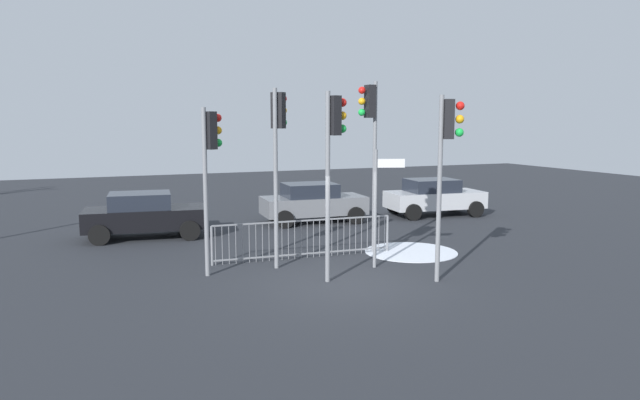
# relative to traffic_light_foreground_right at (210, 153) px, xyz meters

# --- Properties ---
(ground_plane) EXTENTS (60.00, 60.00, 0.00)m
(ground_plane) POSITION_rel_traffic_light_foreground_right_xyz_m (2.71, -1.92, -2.99)
(ground_plane) COLOR #26282D
(traffic_light_foreground_right) EXTENTS (0.53, 0.40, 4.08)m
(traffic_light_foreground_right) POSITION_rel_traffic_light_foreground_right_xyz_m (0.00, 0.00, 0.00)
(traffic_light_foreground_right) COLOR slate
(traffic_light_foreground_right) RESTS_ON ground
(traffic_light_rear_right) EXTENTS (0.53, 0.40, 4.35)m
(traffic_light_rear_right) POSITION_rel_traffic_light_foreground_right_xyz_m (4.91, -2.69, 0.19)
(traffic_light_rear_right) COLOR slate
(traffic_light_rear_right) RESTS_ON ground
(traffic_light_foreground_left) EXTENTS (0.47, 0.46, 4.57)m
(traffic_light_foreground_left) POSITION_rel_traffic_light_foreground_right_xyz_m (1.77, 0.10, 0.35)
(traffic_light_foreground_left) COLOR slate
(traffic_light_foreground_left) RESTS_ON ground
(traffic_light_rear_left) EXTENTS (0.57, 0.32, 4.85)m
(traffic_light_rear_left) POSITION_rel_traffic_light_foreground_right_xyz_m (4.64, 0.62, 0.55)
(traffic_light_rear_left) COLOR slate
(traffic_light_rear_left) RESTS_ON ground
(traffic_light_mid_right) EXTENTS (0.56, 0.36, 4.43)m
(traffic_light_mid_right) POSITION_rel_traffic_light_foreground_right_xyz_m (2.52, -1.63, 0.25)
(traffic_light_mid_right) COLOR slate
(traffic_light_mid_right) RESTS_ON ground
(direction_sign_post) EXTENTS (0.76, 0.29, 3.05)m
(direction_sign_post) POSITION_rel_traffic_light_foreground_right_xyz_m (4.09, -0.90, -1.29)
(direction_sign_post) COLOR slate
(direction_sign_post) RESTS_ON ground
(pedestrian_guard_railing) EXTENTS (5.13, 0.32, 1.07)m
(pedestrian_guard_railing) POSITION_rel_traffic_light_foreground_right_xyz_m (2.71, 0.76, -2.44)
(pedestrian_guard_railing) COLOR slate
(pedestrian_guard_railing) RESTS_ON ground
(car_black_trailing) EXTENTS (3.96, 2.27, 1.47)m
(car_black_trailing) POSITION_rel_traffic_light_foreground_right_xyz_m (-1.08, 5.39, -2.23)
(car_black_trailing) COLOR black
(car_black_trailing) RESTS_ON ground
(car_silver_far) EXTENTS (3.95, 2.24, 1.47)m
(car_silver_far) POSITION_rel_traffic_light_foreground_right_xyz_m (10.12, 5.65, -2.23)
(car_silver_far) COLOR #B2B5BA
(car_silver_far) RESTS_ON ground
(car_grey_near) EXTENTS (3.91, 2.14, 1.47)m
(car_grey_near) POSITION_rel_traffic_light_foreground_right_xyz_m (5.04, 6.01, -2.23)
(car_grey_near) COLOR slate
(car_grey_near) RESTS_ON ground
(snow_patch_kerb) EXTENTS (2.66, 2.66, 0.01)m
(snow_patch_kerb) POSITION_rel_traffic_light_foreground_right_xyz_m (5.83, 0.28, -2.99)
(snow_patch_kerb) COLOR silver
(snow_patch_kerb) RESTS_ON ground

